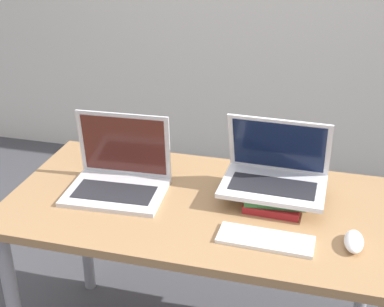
{
  "coord_description": "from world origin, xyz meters",
  "views": [
    {
      "loc": [
        0.37,
        -1.17,
        1.67
      ],
      "look_at": [
        -0.03,
        0.34,
        0.9
      ],
      "focal_mm": 50.0,
      "sensor_mm": 36.0,
      "label": 1
    }
  ],
  "objects_px": {
    "mouse": "(354,241)",
    "laptop_on_books": "(275,173)",
    "laptop_left": "(119,176)",
    "wireless_keyboard": "(266,239)",
    "book_stack": "(276,194)"
  },
  "relations": [
    {
      "from": "laptop_on_books",
      "to": "mouse",
      "type": "distance_m",
      "value": 0.36
    },
    {
      "from": "mouse",
      "to": "laptop_left",
      "type": "bearing_deg",
      "value": 169.74
    },
    {
      "from": "book_stack",
      "to": "laptop_on_books",
      "type": "bearing_deg",
      "value": 119.01
    },
    {
      "from": "laptop_on_books",
      "to": "wireless_keyboard",
      "type": "xyz_separation_m",
      "value": [
        0.01,
        -0.26,
        -0.09
      ]
    },
    {
      "from": "book_stack",
      "to": "laptop_left",
      "type": "bearing_deg",
      "value": -173.34
    },
    {
      "from": "book_stack",
      "to": "mouse",
      "type": "height_order",
      "value": "book_stack"
    },
    {
      "from": "laptop_on_books",
      "to": "wireless_keyboard",
      "type": "height_order",
      "value": "laptop_on_books"
    },
    {
      "from": "wireless_keyboard",
      "to": "mouse",
      "type": "xyz_separation_m",
      "value": [
        0.26,
        0.04,
        0.01
      ]
    },
    {
      "from": "laptop_on_books",
      "to": "wireless_keyboard",
      "type": "bearing_deg",
      "value": -88.05
    },
    {
      "from": "book_stack",
      "to": "wireless_keyboard",
      "type": "bearing_deg",
      "value": -89.89
    },
    {
      "from": "laptop_on_books",
      "to": "mouse",
      "type": "height_order",
      "value": "laptop_on_books"
    },
    {
      "from": "laptop_left",
      "to": "wireless_keyboard",
      "type": "relative_size",
      "value": 1.2
    },
    {
      "from": "mouse",
      "to": "laptop_on_books",
      "type": "bearing_deg",
      "value": 139.79
    },
    {
      "from": "laptop_left",
      "to": "book_stack",
      "type": "height_order",
      "value": "laptop_left"
    },
    {
      "from": "wireless_keyboard",
      "to": "laptop_on_books",
      "type": "bearing_deg",
      "value": 91.95
    }
  ]
}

